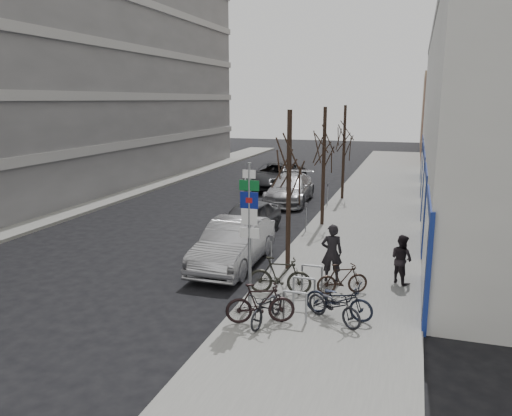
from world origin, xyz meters
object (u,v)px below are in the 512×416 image
Objects in this scene: bike_mid_curb at (339,297)px; lane_car at (275,176)px; highway_sign_pole at (249,227)px; parked_car_back at (290,189)px; pedestrian_near at (332,253)px; bike_far_inner at (342,279)px; bike_near_right at (260,303)px; bike_rack at (304,288)px; parked_car_mid at (248,219)px; bike_far_curb at (334,303)px; bike_mid_inner at (280,275)px; tree_near at (289,153)px; meter_front at (271,250)px; tree_mid at (324,138)px; meter_mid at (306,214)px; pedestrian_far at (402,259)px; meter_back at (327,192)px; bike_near_left at (268,304)px; tree_far at (345,130)px; parked_car_front at (233,244)px.

lane_car reaches higher than bike_mid_curb.
parked_car_back is (-2.60, 15.10, -1.66)m from highway_sign_pole.
bike_far_inner is at bearing 100.89° from pedestrian_near.
lane_car reaches higher than bike_near_right.
bike_mid_curb is at bearing -25.04° from bike_rack.
parked_car_mid is 0.73× the size of lane_car.
parked_car_mid is (-4.98, 7.75, 0.07)m from bike_far_curb.
parked_car_back is (-3.13, 13.89, 0.07)m from bike_mid_inner.
tree_near is 3.49× the size of bike_far_inner.
tree_near is 0.91× the size of lane_car.
meter_front is 2.08m from pedestrian_near.
tree_near is 1.00× the size of tree_mid.
meter_mid reaches higher than bike_mid_curb.
pedestrian_far is (8.61, -16.07, 0.10)m from lane_car.
tree_mid reaches higher than parked_car_back.
parked_car_back is at bearing 95.75° from parked_car_mid.
bike_far_inner is (2.56, -12.25, -0.29)m from meter_back.
tree_near is at bearing -67.35° from lane_car.
bike_mid_inner reaches higher than bike_mid_curb.
bike_rack is 1.28m from bike_far_curb.
tree_near reaches higher than bike_rack.
meter_mid is 0.66× the size of bike_mid_inner.
lane_car is (-5.43, 20.14, 0.17)m from bike_near_left.
pedestrian_far is at bearing 39.88° from highway_sign_pole.
bike_far_curb is at bearing -39.88° from bike_rack.
tree_far is at bearing -7.88° from bike_mid_inner.
bike_mid_curb is 20.51m from lane_car.
bike_far_inner is at bearing -26.02° from meter_front.
bike_far_inner is 0.29× the size of parked_car_back.
bike_near_left is 5.17m from pedestrian_far.
meter_back is 6.88m from parked_car_mid.
meter_front is 0.29× the size of parked_car_mid.
parked_car_mid is 7.56m from parked_car_back.
bike_far_inner is 7.58m from parked_car_mid.
bike_mid_curb is at bearing -73.87° from parked_car_back.
meter_back is at bearing 104.85° from bike_near_left.
tree_near is 2.87× the size of bike_mid_inner.
pedestrian_near is (-0.64, 2.65, 0.36)m from bike_mid_curb.
bike_rack is 1.43× the size of bike_far_inner.
bike_near_right is at bearing -56.23° from highway_sign_pole.
parked_car_mid is (-2.35, 4.53, -0.16)m from meter_front.
parked_car_back is at bearing 101.00° from meter_front.
highway_sign_pole is 2.32× the size of bike_near_right.
tree_mid reaches higher than highway_sign_pole.
meter_front is 3.97m from bike_near_right.
meter_mid is at bearing -93.22° from tree_far.
tree_near is at bearing 48.01° from meter_front.
tree_near reaches higher than bike_far_inner.
pedestrian_far reaches higher than parked_car_front.
bike_mid_curb is 5.49m from parked_car_front.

